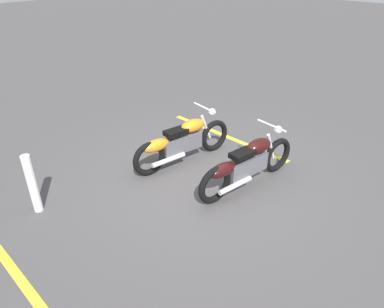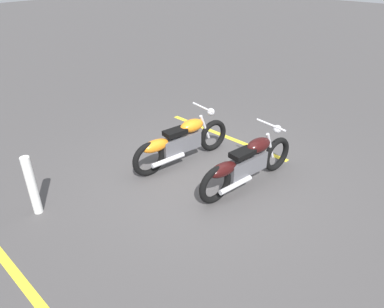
{
  "view_description": "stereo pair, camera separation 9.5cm",
  "coord_description": "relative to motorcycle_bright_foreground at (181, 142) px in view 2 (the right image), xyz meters",
  "views": [
    {
      "loc": [
        4.12,
        3.53,
        3.59
      ],
      "look_at": [
        0.34,
        0.0,
        0.65
      ],
      "focal_mm": 32.99,
      "sensor_mm": 36.0,
      "label": 1
    },
    {
      "loc": [
        4.18,
        3.47,
        3.59
      ],
      "look_at": [
        0.34,
        0.0,
        0.65
      ],
      "focal_mm": 32.99,
      "sensor_mm": 36.0,
      "label": 2
    }
  ],
  "objects": [
    {
      "name": "ground_plane",
      "position": [
        0.12,
        0.7,
        -0.46
      ],
      "size": [
        60.0,
        60.0,
        0.0
      ],
      "primitive_type": "plane",
      "color": "#474444"
    },
    {
      "name": "parking_stripe_mid",
      "position": [
        3.47,
        0.8,
        -0.46
      ],
      "size": [
        0.2,
        3.2,
        0.01
      ],
      "primitive_type": "cube",
      "rotation": [
        0.0,
        0.0,
        1.55
      ],
      "color": "yellow",
      "rests_on": "ground"
    },
    {
      "name": "parking_stripe_near",
      "position": [
        -1.5,
        -0.06,
        -0.46
      ],
      "size": [
        0.2,
        3.2,
        0.01
      ],
      "primitive_type": "cube",
      "rotation": [
        0.0,
        0.0,
        1.55
      ],
      "color": "yellow",
      "rests_on": "ground"
    },
    {
      "name": "motorcycle_bright_foreground",
      "position": [
        0.0,
        0.0,
        0.0
      ],
      "size": [
        2.22,
        0.66,
        1.04
      ],
      "rotation": [
        0.0,
        0.0,
        2.97
      ],
      "color": "black",
      "rests_on": "ground"
    },
    {
      "name": "motorcycle_dark_foreground",
      "position": [
        -0.18,
        1.4,
        0.0
      ],
      "size": [
        2.22,
        0.63,
        1.04
      ],
      "rotation": [
        0.0,
        0.0,
        3.0
      ],
      "color": "black",
      "rests_on": "ground"
    },
    {
      "name": "bollard_post",
      "position": [
        2.64,
        -0.63,
        0.04
      ],
      "size": [
        0.14,
        0.14,
        1.01
      ],
      "primitive_type": "cylinder",
      "color": "white",
      "rests_on": "ground"
    }
  ]
}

